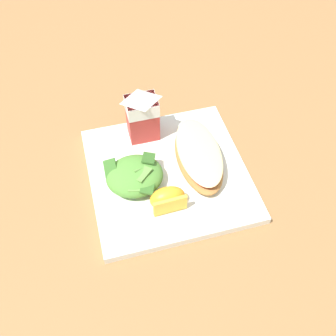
{
  "coord_description": "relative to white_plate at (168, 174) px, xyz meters",
  "views": [
    {
      "loc": [
        -0.11,
        -0.41,
        0.57
      ],
      "look_at": [
        0.0,
        0.0,
        0.03
      ],
      "focal_mm": 41.02,
      "sensor_mm": 36.0,
      "label": 1
    }
  ],
  "objects": [
    {
      "name": "white_plate",
      "position": [
        0.0,
        0.0,
        0.0
      ],
      "size": [
        0.28,
        0.28,
        0.02
      ],
      "primitive_type": "cube",
      "color": "white",
      "rests_on": "ground"
    },
    {
      "name": "green_salad_pile",
      "position": [
        -0.06,
        -0.01,
        0.03
      ],
      "size": [
        0.1,
        0.1,
        0.04
      ],
      "color": "#4C8433",
      "rests_on": "white_plate"
    },
    {
      "name": "ground",
      "position": [
        0.0,
        0.0,
        -0.01
      ],
      "size": [
        3.0,
        3.0,
        0.0
      ],
      "primitive_type": "plane",
      "color": "olive"
    },
    {
      "name": "orange_wedge_front",
      "position": [
        -0.02,
        -0.07,
        0.03
      ],
      "size": [
        0.06,
        0.04,
        0.04
      ],
      "color": "orange",
      "rests_on": "white_plate"
    },
    {
      "name": "cheesy_pizza_bread",
      "position": [
        0.06,
        0.01,
        0.03
      ],
      "size": [
        0.09,
        0.17,
        0.04
      ],
      "color": "#A87038",
      "rests_on": "white_plate"
    },
    {
      "name": "milk_carton",
      "position": [
        -0.02,
        0.1,
        0.07
      ],
      "size": [
        0.06,
        0.05,
        0.11
      ],
      "color": "#B7332D",
      "rests_on": "white_plate"
    }
  ]
}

